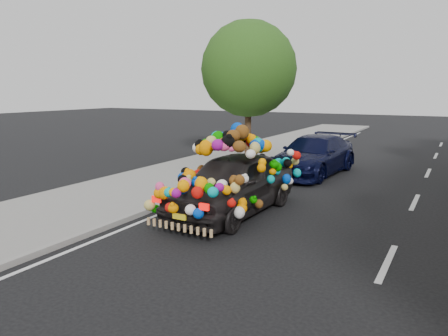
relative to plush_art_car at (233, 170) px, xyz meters
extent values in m
plane|color=black|center=(0.44, -1.59, -1.13)|extent=(100.00, 100.00, 0.00)
cube|color=gray|center=(-3.86, -1.59, -1.07)|extent=(4.00, 60.00, 0.12)
cube|color=gray|center=(-1.91, -1.59, -1.07)|extent=(0.15, 60.00, 0.13)
cylinder|color=#332114|center=(-3.36, 7.91, 0.23)|extent=(0.28, 0.28, 2.73)
sphere|color=#275115|center=(-3.36, 7.91, 2.90)|extent=(4.20, 4.20, 4.20)
imported|color=black|center=(0.00, 0.00, -0.36)|extent=(1.98, 4.61, 1.55)
cube|color=red|center=(-0.70, -2.27, -0.35)|extent=(0.22, 0.07, 0.14)
cube|color=red|center=(0.54, -2.31, -0.35)|extent=(0.22, 0.07, 0.14)
cube|color=yellow|center=(-0.08, -2.30, -0.65)|extent=(0.34, 0.05, 0.12)
imported|color=black|center=(0.23, 6.10, -0.41)|extent=(2.45, 5.13, 1.44)
camera|label=1|loc=(5.04, -9.69, 2.01)|focal=35.00mm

